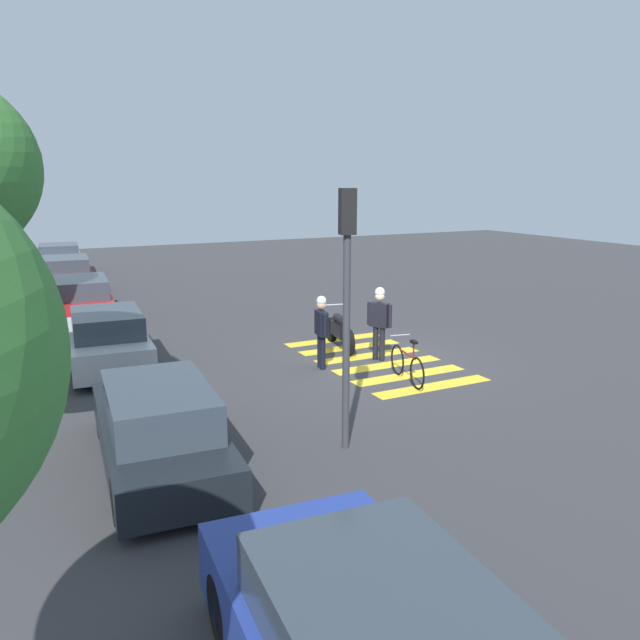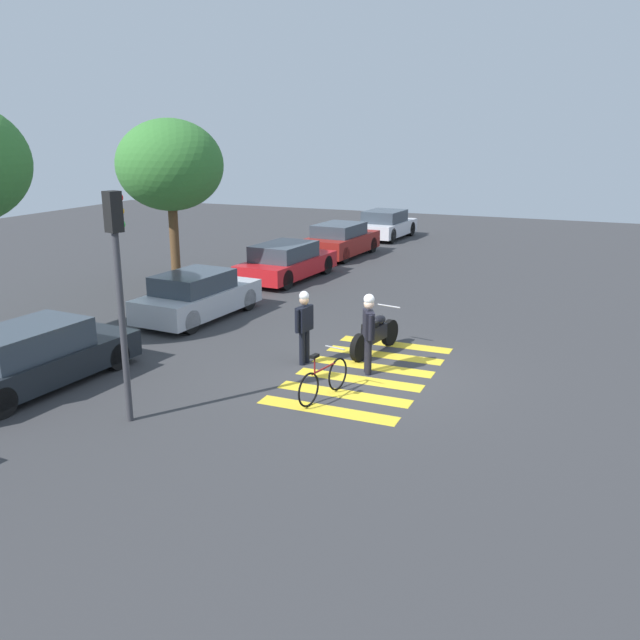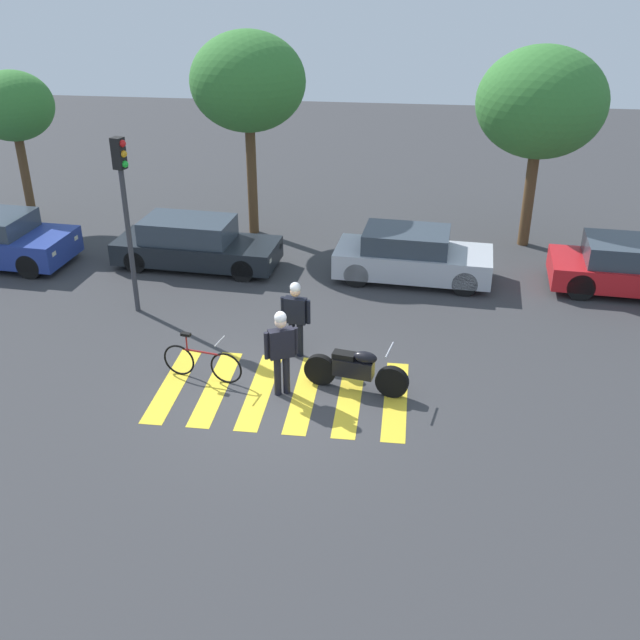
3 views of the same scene
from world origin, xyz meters
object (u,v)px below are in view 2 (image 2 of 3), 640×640
traffic_light_pole (119,271)px  officer_on_foot (369,328)px  car_silver_sedan (197,296)px  officer_by_motorcycle (304,323)px  car_maroon_wagon (341,240)px  police_motorcycle (375,334)px  car_black_suv (35,358)px  leaning_bicycle (323,380)px  car_white_van (386,225)px  car_red_convertible (286,262)px

traffic_light_pole → officer_on_foot: bearing=-38.1°
car_silver_sedan → officer_by_motorcycle: bearing=-118.3°
car_silver_sedan → traffic_light_pole: bearing=-157.1°
officer_on_foot → car_maroon_wagon: bearing=23.7°
officer_by_motorcycle → traffic_light_pole: 4.83m
car_maroon_wagon → traffic_light_pole: size_ratio=1.03×
officer_on_foot → police_motorcycle: bearing=12.4°
officer_on_foot → officer_by_motorcycle: bearing=88.7°
officer_by_motorcycle → car_silver_sedan: 5.03m
car_black_suv → leaning_bicycle: bearing=-73.0°
police_motorcycle → car_white_van: bearing=16.9°
leaning_bicycle → car_maroon_wagon: car_maroon_wagon is taller
police_motorcycle → car_white_van: 18.26m
leaning_bicycle → officer_by_motorcycle: 2.21m
officer_by_motorcycle → car_black_suv: officer_by_motorcycle is taller
police_motorcycle → officer_by_motorcycle: officer_by_motorcycle is taller
car_silver_sedan → traffic_light_pole: (-6.52, -2.75, 2.17)m
car_red_convertible → car_maroon_wagon: 5.17m
police_motorcycle → car_red_convertible: car_red_convertible is taller
leaning_bicycle → car_red_convertible: bearing=29.5°
officer_on_foot → car_silver_sedan: officer_on_foot is taller
police_motorcycle → leaning_bicycle: bearing=179.4°
car_black_suv → car_maroon_wagon: 16.79m
officer_by_motorcycle → car_red_convertible: officer_by_motorcycle is taller
car_white_van → leaning_bicycle: bearing=-165.6°
car_black_suv → car_red_convertible: (11.62, -0.19, 0.01)m
officer_by_motorcycle → car_white_van: 19.30m
officer_by_motorcycle → car_black_suv: (-3.52, 4.57, -0.35)m
car_white_van → officer_on_foot: bearing=-163.4°
car_maroon_wagon → police_motorcycle: bearing=-155.0°
car_black_suv → traffic_light_pole: (-0.63, -2.90, 2.19)m
police_motorcycle → car_red_convertible: 8.76m
leaning_bicycle → car_silver_sedan: (4.12, 5.63, 0.27)m
car_red_convertible → car_silver_sedan: bearing=179.6°
leaning_bicycle → car_black_suv: 6.04m
officer_on_foot → car_black_suv: (-3.48, 6.12, -0.41)m
car_silver_sedan → car_maroon_wagon: car_maroon_wagon is taller
car_white_van → car_black_suv: bearing=178.7°
officer_on_foot → car_silver_sedan: size_ratio=0.43×
leaning_bicycle → car_white_van: size_ratio=0.42×
police_motorcycle → officer_on_foot: bearing=-167.6°
car_red_convertible → car_white_van: car_white_van is taller
car_red_convertible → police_motorcycle: bearing=-140.1°
officer_on_foot → officer_by_motorcycle: (0.04, 1.56, -0.06)m
leaning_bicycle → car_maroon_wagon: bearing=20.1°
officer_on_foot → car_silver_sedan: 6.46m
traffic_light_pole → leaning_bicycle: bearing=-50.2°
leaning_bicycle → car_maroon_wagon: size_ratio=0.40×
police_motorcycle → officer_by_motorcycle: bearing=138.1°
police_motorcycle → car_red_convertible: size_ratio=0.46×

